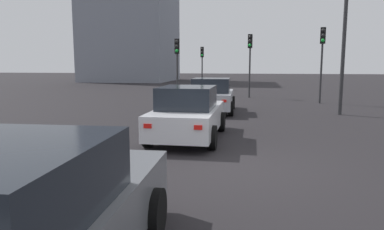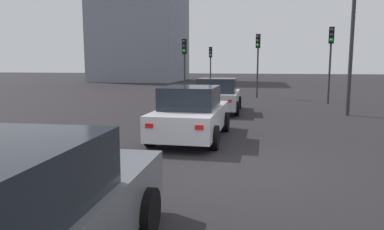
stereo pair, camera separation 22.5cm
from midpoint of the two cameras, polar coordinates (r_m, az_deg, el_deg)
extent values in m
cube|color=black|center=(8.00, 8.85, -8.77)|extent=(160.00, 160.00, 0.20)
cube|color=#A8AAB2|center=(16.72, 4.51, 2.55)|extent=(4.10, 2.01, 0.68)
cube|color=#1E232B|center=(16.47, 4.47, 4.77)|extent=(1.87, 1.72, 0.64)
cylinder|color=black|center=(17.94, 7.87, 1.97)|extent=(0.65, 0.24, 0.64)
cylinder|color=black|center=(18.10, 1.88, 2.10)|extent=(0.65, 0.24, 0.64)
cylinder|color=black|center=(15.45, 7.56, 1.00)|extent=(0.65, 0.24, 0.64)
cylinder|color=black|center=(15.63, 0.62, 1.15)|extent=(0.65, 0.24, 0.64)
cube|color=red|center=(14.64, 6.44, 2.22)|extent=(0.04, 0.20, 0.11)
cube|color=red|center=(14.78, 1.16, 2.33)|extent=(0.04, 0.20, 0.11)
cube|color=silver|center=(10.68, 0.59, -0.57)|extent=(4.26, 1.75, 0.68)
cube|color=#1E232B|center=(10.39, 0.37, 2.83)|extent=(1.92, 1.53, 0.63)
cylinder|color=black|center=(11.89, 5.91, -1.09)|extent=(0.64, 0.22, 0.64)
cylinder|color=black|center=(12.18, -2.21, -0.83)|extent=(0.64, 0.22, 0.64)
cylinder|color=black|center=(9.31, 4.26, -3.63)|extent=(0.64, 0.22, 0.64)
cylinder|color=black|center=(9.68, -5.97, -3.20)|extent=(0.64, 0.22, 0.64)
cube|color=red|center=(8.47, 1.94, -2.02)|extent=(0.03, 0.20, 0.11)
cube|color=red|center=(8.76, -6.12, -1.72)|extent=(0.03, 0.20, 0.11)
cylinder|color=black|center=(4.78, -5.85, -15.22)|extent=(0.65, 0.25, 0.64)
cylinder|color=black|center=(5.48, -24.38, -12.82)|extent=(0.65, 0.25, 0.64)
cylinder|color=#2D2D30|center=(24.24, 10.68, 6.60)|extent=(0.11, 0.11, 3.27)
cube|color=black|center=(24.22, 10.79, 11.53)|extent=(0.24, 0.31, 0.90)
sphere|color=black|center=(24.13, 10.77, 12.19)|extent=(0.20, 0.20, 0.20)
sphere|color=black|center=(24.11, 10.75, 11.55)|extent=(0.20, 0.20, 0.20)
sphere|color=green|center=(24.10, 10.73, 10.91)|extent=(0.20, 0.20, 0.20)
cylinder|color=#2D2D30|center=(22.05, -0.89, 6.04)|extent=(0.11, 0.11, 2.84)
cube|color=black|center=(22.00, -0.93, 10.91)|extent=(0.22, 0.29, 0.90)
sphere|color=black|center=(21.91, -0.97, 11.63)|extent=(0.20, 0.20, 0.20)
sphere|color=black|center=(21.90, -0.97, 10.93)|extent=(0.20, 0.20, 0.20)
sphere|color=green|center=(21.88, -0.97, 10.22)|extent=(0.20, 0.20, 0.20)
cylinder|color=#2D2D30|center=(31.67, 3.18, 6.64)|extent=(0.11, 0.11, 2.82)
cube|color=black|center=(31.62, 3.19, 10.01)|extent=(0.22, 0.29, 0.90)
sphere|color=black|center=(31.52, 3.18, 10.51)|extent=(0.20, 0.20, 0.20)
sphere|color=black|center=(31.51, 3.18, 10.02)|extent=(0.20, 0.20, 0.20)
sphere|color=green|center=(31.50, 3.18, 9.53)|extent=(0.20, 0.20, 0.20)
cylinder|color=#2D2D30|center=(21.56, 21.39, 6.12)|extent=(0.11, 0.11, 3.35)
cube|color=black|center=(21.55, 21.69, 11.77)|extent=(0.23, 0.30, 0.90)
sphere|color=black|center=(21.46, 21.74, 12.51)|extent=(0.20, 0.20, 0.20)
sphere|color=black|center=(21.44, 21.71, 11.79)|extent=(0.20, 0.20, 0.20)
sphere|color=green|center=(21.42, 21.67, 11.07)|extent=(0.20, 0.20, 0.20)
cylinder|color=#2D2D30|center=(16.99, 24.68, 13.40)|extent=(0.16, 0.16, 7.99)
cube|color=gray|center=(49.82, -8.05, 15.32)|extent=(11.55, 10.74, 17.09)
camera|label=1|loc=(0.11, -89.14, 0.12)|focal=33.38mm
camera|label=2|loc=(0.11, 90.86, -0.12)|focal=33.38mm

